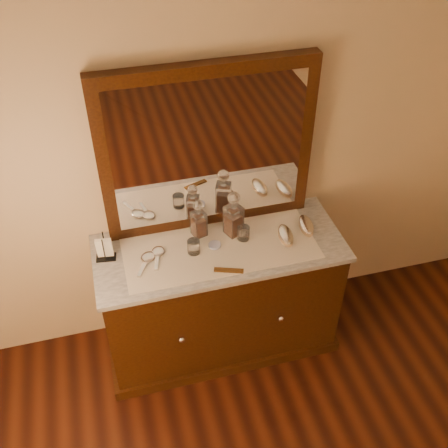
{
  "coord_description": "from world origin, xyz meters",
  "views": [
    {
      "loc": [
        -0.56,
        -0.22,
        2.91
      ],
      "look_at": [
        0.0,
        1.85,
        1.1
      ],
      "focal_mm": 42.57,
      "sensor_mm": 36.0,
      "label": 1
    }
  ],
  "objects_px": {
    "mirror_frame": "(208,150)",
    "decanter_left": "(199,222)",
    "brush_near": "(286,236)",
    "napkin_rack": "(105,249)",
    "pin_dish": "(215,245)",
    "dresser_cabinet": "(220,298)",
    "decanter_right": "(234,218)",
    "hand_mirror_outer": "(147,259)",
    "hand_mirror_inner": "(158,254)",
    "comb": "(229,270)",
    "brush_far": "(306,226)"
  },
  "relations": [
    {
      "from": "napkin_rack",
      "to": "brush_far",
      "type": "height_order",
      "value": "napkin_rack"
    },
    {
      "from": "comb",
      "to": "brush_far",
      "type": "relative_size",
      "value": 0.87
    },
    {
      "from": "comb",
      "to": "napkin_rack",
      "type": "distance_m",
      "value": 0.7
    },
    {
      "from": "dresser_cabinet",
      "to": "brush_far",
      "type": "xyz_separation_m",
      "value": [
        0.53,
        0.01,
        0.47
      ]
    },
    {
      "from": "decanter_right",
      "to": "brush_near",
      "type": "distance_m",
      "value": 0.32
    },
    {
      "from": "pin_dish",
      "to": "napkin_rack",
      "type": "xyz_separation_m",
      "value": [
        -0.61,
        0.06,
        0.06
      ]
    },
    {
      "from": "mirror_frame",
      "to": "hand_mirror_outer",
      "type": "height_order",
      "value": "mirror_frame"
    },
    {
      "from": "hand_mirror_outer",
      "to": "decanter_left",
      "type": "bearing_deg",
      "value": 23.21
    },
    {
      "from": "napkin_rack",
      "to": "dresser_cabinet",
      "type": "bearing_deg",
      "value": -6.47
    },
    {
      "from": "dresser_cabinet",
      "to": "decanter_right",
      "type": "relative_size",
      "value": 4.78
    },
    {
      "from": "mirror_frame",
      "to": "comb",
      "type": "distance_m",
      "value": 0.67
    },
    {
      "from": "dresser_cabinet",
      "to": "brush_near",
      "type": "height_order",
      "value": "brush_near"
    },
    {
      "from": "decanter_right",
      "to": "hand_mirror_outer",
      "type": "xyz_separation_m",
      "value": [
        -0.53,
        -0.1,
        -0.1
      ]
    },
    {
      "from": "pin_dish",
      "to": "brush_near",
      "type": "relative_size",
      "value": 0.39
    },
    {
      "from": "dresser_cabinet",
      "to": "hand_mirror_inner",
      "type": "xyz_separation_m",
      "value": [
        -0.35,
        0.02,
        0.45
      ]
    },
    {
      "from": "napkin_rack",
      "to": "brush_near",
      "type": "relative_size",
      "value": 0.89
    },
    {
      "from": "comb",
      "to": "hand_mirror_outer",
      "type": "distance_m",
      "value": 0.46
    },
    {
      "from": "decanter_right",
      "to": "brush_near",
      "type": "relative_size",
      "value": 1.59
    },
    {
      "from": "decanter_right",
      "to": "mirror_frame",
      "type": "bearing_deg",
      "value": 125.25
    },
    {
      "from": "pin_dish",
      "to": "hand_mirror_inner",
      "type": "height_order",
      "value": "hand_mirror_inner"
    },
    {
      "from": "dresser_cabinet",
      "to": "brush_near",
      "type": "distance_m",
      "value": 0.61
    },
    {
      "from": "decanter_left",
      "to": "decanter_right",
      "type": "bearing_deg",
      "value": -10.97
    },
    {
      "from": "mirror_frame",
      "to": "brush_near",
      "type": "bearing_deg",
      "value": -36.36
    },
    {
      "from": "decanter_left",
      "to": "hand_mirror_inner",
      "type": "height_order",
      "value": "decanter_left"
    },
    {
      "from": "decanter_left",
      "to": "hand_mirror_outer",
      "type": "relative_size",
      "value": 1.23
    },
    {
      "from": "dresser_cabinet",
      "to": "brush_near",
      "type": "bearing_deg",
      "value": -5.83
    },
    {
      "from": "dresser_cabinet",
      "to": "decanter_left",
      "type": "xyz_separation_m",
      "value": [
        -0.09,
        0.13,
        0.54
      ]
    },
    {
      "from": "dresser_cabinet",
      "to": "napkin_rack",
      "type": "relative_size",
      "value": 8.5
    },
    {
      "from": "mirror_frame",
      "to": "decanter_left",
      "type": "xyz_separation_m",
      "value": [
        -0.09,
        -0.11,
        -0.4
      ]
    },
    {
      "from": "decanter_left",
      "to": "brush_far",
      "type": "relative_size",
      "value": 1.33
    },
    {
      "from": "decanter_left",
      "to": "hand_mirror_outer",
      "type": "distance_m",
      "value": 0.37
    },
    {
      "from": "hand_mirror_inner",
      "to": "pin_dish",
      "type": "bearing_deg",
      "value": -2.11
    },
    {
      "from": "pin_dish",
      "to": "hand_mirror_outer",
      "type": "xyz_separation_m",
      "value": [
        -0.39,
        -0.02,
        0.0
      ]
    },
    {
      "from": "brush_far",
      "to": "hand_mirror_outer",
      "type": "bearing_deg",
      "value": -178.56
    },
    {
      "from": "comb",
      "to": "hand_mirror_outer",
      "type": "height_order",
      "value": "hand_mirror_outer"
    },
    {
      "from": "brush_near",
      "to": "hand_mirror_inner",
      "type": "bearing_deg",
      "value": 175.43
    },
    {
      "from": "mirror_frame",
      "to": "brush_near",
      "type": "relative_size",
      "value": 6.51
    },
    {
      "from": "brush_near",
      "to": "decanter_right",
      "type": "bearing_deg",
      "value": 154.74
    },
    {
      "from": "hand_mirror_outer",
      "to": "hand_mirror_inner",
      "type": "xyz_separation_m",
      "value": [
        0.07,
        0.03,
        -0.0
      ]
    },
    {
      "from": "comb",
      "to": "brush_near",
      "type": "bearing_deg",
      "value": 43.06
    },
    {
      "from": "decanter_right",
      "to": "napkin_rack",
      "type": "bearing_deg",
      "value": -178.5
    },
    {
      "from": "mirror_frame",
      "to": "brush_near",
      "type": "xyz_separation_m",
      "value": [
        0.39,
        -0.28,
        -0.47
      ]
    },
    {
      "from": "mirror_frame",
      "to": "decanter_left",
      "type": "distance_m",
      "value": 0.43
    },
    {
      "from": "decanter_left",
      "to": "hand_mirror_inner",
      "type": "xyz_separation_m",
      "value": [
        -0.26,
        -0.11,
        -0.09
      ]
    },
    {
      "from": "mirror_frame",
      "to": "decanter_left",
      "type": "relative_size",
      "value": 4.82
    },
    {
      "from": "dresser_cabinet",
      "to": "mirror_frame",
      "type": "height_order",
      "value": "mirror_frame"
    },
    {
      "from": "comb",
      "to": "brush_near",
      "type": "relative_size",
      "value": 0.88
    },
    {
      "from": "dresser_cabinet",
      "to": "hand_mirror_outer",
      "type": "bearing_deg",
      "value": -178.4
    },
    {
      "from": "hand_mirror_inner",
      "to": "decanter_left",
      "type": "bearing_deg",
      "value": 22.74
    },
    {
      "from": "comb",
      "to": "hand_mirror_outer",
      "type": "relative_size",
      "value": 0.8
    }
  ]
}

